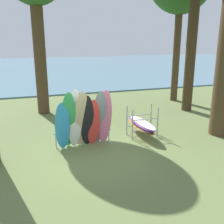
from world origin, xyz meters
The scene contains 4 objects.
ground_plane centered at (0.00, 0.00, 0.00)m, with size 80.00×80.00×0.00m, color olive.
lake_water centered at (0.00, 28.08, 0.05)m, with size 80.00×36.00×0.10m, color slate.
leaning_board_pile centered at (-0.18, 0.67, 1.06)m, with size 2.16×0.88×2.29m.
board_storage_rack centered at (2.32, 1.19, 0.50)m, with size 1.15×2.12×1.25m.
Camera 1 is at (-1.99, -8.16, 3.93)m, focal length 42.16 mm.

